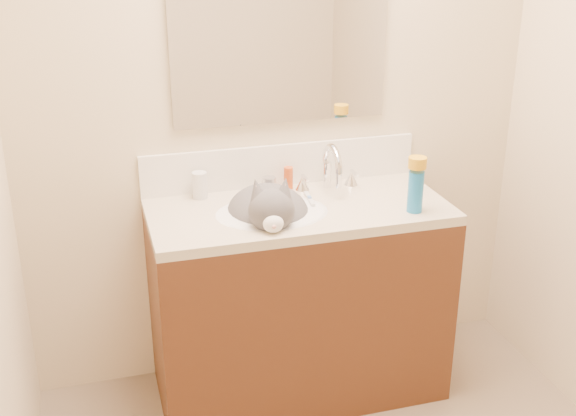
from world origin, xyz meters
TOP-DOWN VIEW (x-y plane):
  - room_shell at (0.00, 0.00)m, footprint 2.24×2.54m
  - vanity_cabinet at (0.00, 0.97)m, footprint 1.20×0.55m
  - counter_slab at (0.00, 0.97)m, footprint 1.20×0.55m
  - basin at (-0.12, 0.94)m, footprint 0.45×0.36m
  - faucet at (0.18, 1.11)m, footprint 0.28×0.20m
  - cat at (-0.13, 0.96)m, footprint 0.39×0.49m
  - backsplash at (0.00, 1.24)m, footprint 1.20×0.02m
  - mirror at (0.00, 1.24)m, footprint 0.90×0.02m
  - pill_bottle at (-0.36, 1.18)m, footprint 0.07×0.07m
  - pill_label at (-0.36, 1.18)m, footprint 0.06×0.06m
  - silver_jar at (-0.07, 1.17)m, footprint 0.07×0.07m
  - amber_bottle at (0.02, 1.18)m, footprint 0.05×0.05m
  - toothbrush at (0.06, 1.03)m, footprint 0.03×0.15m
  - toothbrush_head at (0.06, 1.03)m, footprint 0.02×0.03m
  - spray_can at (0.42, 0.80)m, footprint 0.08×0.08m
  - spray_cap at (0.42, 0.80)m, footprint 0.09×0.09m

SIDE VIEW (x-z plane):
  - vanity_cabinet at x=0.00m, z-range 0.00..0.82m
  - basin at x=-0.12m, z-range 0.72..0.86m
  - counter_slab at x=0.00m, z-range 0.82..0.86m
  - cat at x=-0.13m, z-range 0.67..1.02m
  - toothbrush at x=0.06m, z-range 0.86..0.87m
  - toothbrush_head at x=0.06m, z-range 0.86..0.87m
  - silver_jar at x=-0.07m, z-range 0.86..0.93m
  - pill_label at x=-0.36m, z-range 0.89..0.92m
  - amber_bottle at x=0.02m, z-range 0.86..0.96m
  - pill_bottle at x=-0.36m, z-range 0.86..0.97m
  - spray_can at x=0.42m, z-range 0.86..1.03m
  - faucet at x=0.18m, z-range 0.84..1.05m
  - backsplash at x=0.00m, z-range 0.86..1.04m
  - spray_cap at x=0.42m, z-range 1.04..1.08m
  - room_shell at x=0.00m, z-range 0.23..2.75m
  - mirror at x=0.00m, z-range 1.14..1.94m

